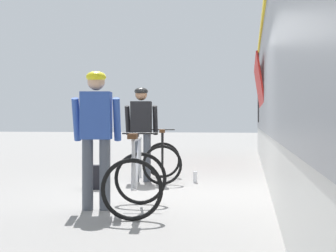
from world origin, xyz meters
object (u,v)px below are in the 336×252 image
at_px(bicycle_far_black, 162,160).
at_px(water_bottle_near_the_bikes, 195,177).
at_px(bicycle_near_silver, 136,180).
at_px(cyclist_near_in_blue, 96,127).
at_px(backpack_on_platform, 92,177).
at_px(cyclist_far_in_dark, 141,125).

bearing_deg(bicycle_far_black, water_bottle_near_the_bikes, -9.46).
distance_m(bicycle_near_silver, water_bottle_near_the_bikes, 2.87).
distance_m(cyclist_near_in_blue, water_bottle_near_the_bikes, 3.07).
bearing_deg(backpack_on_platform, cyclist_far_in_dark, 55.41).
relative_size(bicycle_far_black, water_bottle_near_the_bikes, 5.66).
distance_m(bicycle_far_black, backpack_on_platform, 1.54).
distance_m(cyclist_near_in_blue, backpack_on_platform, 2.00).
bearing_deg(water_bottle_near_the_bikes, cyclist_near_in_blue, -108.72).
relative_size(cyclist_near_in_blue, cyclist_far_in_dark, 1.00).
bearing_deg(cyclist_near_in_blue, backpack_on_platform, 111.24).
bearing_deg(cyclist_near_in_blue, bicycle_far_black, 83.94).
xyz_separation_m(cyclist_near_in_blue, water_bottle_near_the_bikes, (0.94, 2.77, -0.95)).
height_order(bicycle_far_black, water_bottle_near_the_bikes, bicycle_far_black).
bearing_deg(bicycle_far_black, backpack_on_platform, -129.10).
bearing_deg(bicycle_far_black, cyclist_near_in_blue, -96.06).
distance_m(cyclist_far_in_dark, bicycle_far_black, 0.77).
xyz_separation_m(bicycle_near_silver, water_bottle_near_the_bikes, (0.40, 2.83, -0.30)).
distance_m(cyclist_far_in_dark, bicycle_near_silver, 2.95).
height_order(cyclist_far_in_dark, water_bottle_near_the_bikes, cyclist_far_in_dark).
bearing_deg(cyclist_far_in_dark, cyclist_near_in_blue, -88.44).
xyz_separation_m(cyclist_far_in_dark, water_bottle_near_the_bikes, (1.01, 0.02, -0.95)).
xyz_separation_m(cyclist_near_in_blue, bicycle_far_black, (0.31, 2.87, -0.65)).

